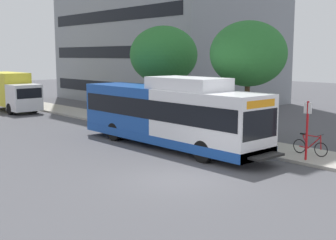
{
  "coord_description": "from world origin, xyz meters",
  "views": [
    {
      "loc": [
        -11.17,
        -11.94,
        4.71
      ],
      "look_at": [
        2.89,
        3.78,
        1.6
      ],
      "focal_mm": 47.03,
      "sensor_mm": 36.0,
      "label": 1
    }
  ],
  "objects_px": {
    "transit_bus": "(169,114)",
    "box_truck_background": "(11,91)",
    "bus_stop_sign_pole": "(307,126)",
    "street_tree_mid_block": "(164,55)",
    "bicycle_parked": "(310,146)",
    "street_tree_near_stop": "(248,54)"
  },
  "relations": [
    {
      "from": "bicycle_parked",
      "to": "street_tree_near_stop",
      "type": "bearing_deg",
      "value": 80.69
    },
    {
      "from": "bus_stop_sign_pole",
      "to": "street_tree_mid_block",
      "type": "height_order",
      "value": "street_tree_mid_block"
    },
    {
      "from": "box_truck_background",
      "to": "bicycle_parked",
      "type": "bearing_deg",
      "value": -82.75
    },
    {
      "from": "transit_bus",
      "to": "bicycle_parked",
      "type": "bearing_deg",
      "value": -62.41
    },
    {
      "from": "bicycle_parked",
      "to": "street_tree_near_stop",
      "type": "distance_m",
      "value": 6.03
    },
    {
      "from": "street_tree_mid_block",
      "to": "bicycle_parked",
      "type": "bearing_deg",
      "value": -95.68
    },
    {
      "from": "street_tree_mid_block",
      "to": "transit_bus",
      "type": "bearing_deg",
      "value": -129.04
    },
    {
      "from": "bicycle_parked",
      "to": "street_tree_near_stop",
      "type": "relative_size",
      "value": 0.28
    },
    {
      "from": "street_tree_near_stop",
      "to": "bicycle_parked",
      "type": "bearing_deg",
      "value": -99.31
    },
    {
      "from": "transit_bus",
      "to": "box_truck_background",
      "type": "xyz_separation_m",
      "value": [
        -0.1,
        19.96,
        0.04
      ]
    },
    {
      "from": "street_tree_near_stop",
      "to": "bus_stop_sign_pole",
      "type": "bearing_deg",
      "value": -110.24
    },
    {
      "from": "transit_bus",
      "to": "box_truck_background",
      "type": "distance_m",
      "value": 19.96
    },
    {
      "from": "bus_stop_sign_pole",
      "to": "bicycle_parked",
      "type": "xyz_separation_m",
      "value": [
        1.02,
        0.39,
        -1.09
      ]
    },
    {
      "from": "transit_bus",
      "to": "box_truck_background",
      "type": "relative_size",
      "value": 1.75
    },
    {
      "from": "street_tree_near_stop",
      "to": "box_truck_background",
      "type": "distance_m",
      "value": 22.45
    },
    {
      "from": "bicycle_parked",
      "to": "box_truck_background",
      "type": "height_order",
      "value": "box_truck_background"
    },
    {
      "from": "bus_stop_sign_pole",
      "to": "street_tree_mid_block",
      "type": "bearing_deg",
      "value": 79.73
    },
    {
      "from": "transit_bus",
      "to": "bus_stop_sign_pole",
      "type": "xyz_separation_m",
      "value": [
        2.21,
        -6.57,
        -0.05
      ]
    },
    {
      "from": "bicycle_parked",
      "to": "street_tree_near_stop",
      "type": "height_order",
      "value": "street_tree_near_stop"
    },
    {
      "from": "transit_bus",
      "to": "street_tree_near_stop",
      "type": "distance_m",
      "value": 5.34
    },
    {
      "from": "transit_bus",
      "to": "bus_stop_sign_pole",
      "type": "bearing_deg",
      "value": -71.41
    },
    {
      "from": "bicycle_parked",
      "to": "street_tree_mid_block",
      "type": "relative_size",
      "value": 0.27
    }
  ]
}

